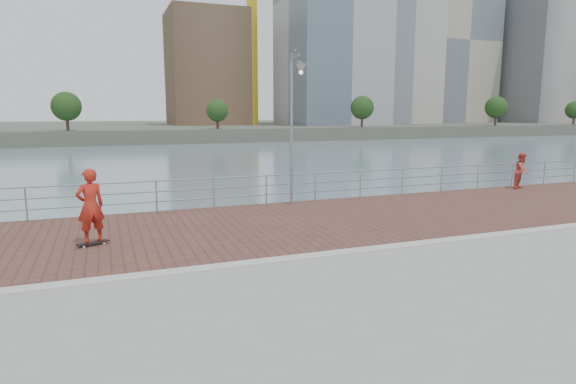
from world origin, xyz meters
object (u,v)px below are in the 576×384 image
object	(u,v)px
guardrail	(240,188)
skateboarder	(90,206)
street_lamp	(296,102)
bystander	(522,171)

from	to	relation	value
guardrail	skateboarder	size ratio (longest dim) A/B	19.92
street_lamp	skateboarder	bearing A→B (deg)	-156.15
bystander	skateboarder	bearing A→B (deg)	167.21
street_lamp	skateboarder	xyz separation A→B (m)	(-7.01, -3.10, -2.78)
skateboarder	bystander	world-z (taller)	skateboarder
guardrail	skateboarder	world-z (taller)	skateboarder
guardrail	skateboarder	xyz separation A→B (m)	(-5.14, -4.00, 0.39)
guardrail	skateboarder	bearing A→B (deg)	-142.14
street_lamp	skateboarder	distance (m)	8.16
street_lamp	bystander	bearing A→B (deg)	1.08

